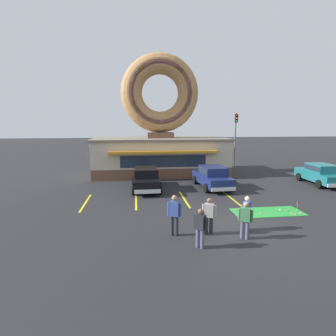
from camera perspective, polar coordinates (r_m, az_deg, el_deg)
name	(u,v)px	position (r m, az deg, el deg)	size (l,w,h in m)	color
ground_plane	(241,229)	(12.45, 15.65, -12.74)	(160.00, 160.00, 0.00)	#232326
donut_shop_building	(160,134)	(24.65, -1.70, 7.47)	(12.30, 6.75, 10.96)	brown
putting_mat	(268,212)	(15.11, 20.85, -8.94)	(3.69, 1.59, 0.03)	green
mini_donut_near_left	(260,214)	(14.62, 19.47, -9.34)	(0.13, 0.13, 0.04)	#D8667F
mini_donut_near_right	(292,213)	(15.29, 25.42, -8.90)	(0.13, 0.13, 0.04)	#A5724C
mini_donut_mid_left	(300,213)	(15.52, 26.88, -8.74)	(0.13, 0.13, 0.04)	#D8667F
mini_donut_mid_centre	(243,214)	(14.34, 16.09, -9.53)	(0.13, 0.13, 0.04)	#A5724C
mini_donut_mid_right	(280,210)	(15.61, 23.20, -8.37)	(0.13, 0.13, 0.04)	#E5C666
mini_donut_far_left	(239,209)	(15.06, 15.29, -8.57)	(0.13, 0.13, 0.04)	#D8667F
mini_donut_far_centre	(295,214)	(15.18, 25.92, -9.07)	(0.13, 0.13, 0.04)	#D17F47
mini_donut_far_right	(288,210)	(15.67, 24.59, -8.40)	(0.13, 0.13, 0.04)	brown
mini_donut_extra	(236,210)	(14.83, 14.56, -8.82)	(0.13, 0.13, 0.04)	#A5724C
golf_ball	(249,211)	(14.86, 17.29, -8.91)	(0.04, 0.04, 0.04)	white
putting_flag_pin	(298,204)	(15.71, 26.44, -7.01)	(0.13, 0.01, 0.55)	silver
car_teal	(320,173)	(23.45, 30.27, -1.01)	(2.24, 4.68, 1.60)	#196066
car_navy	(212,176)	(19.46, 9.63, -1.75)	(2.19, 4.66, 1.60)	navy
car_black	(146,178)	(18.67, -4.82, -2.13)	(2.00, 4.57, 1.60)	black
pedestrian_blue_sweater_man	(209,215)	(11.31, 8.91, -10.00)	(0.55, 0.38, 1.60)	#232328
pedestrian_hooded_kid	(174,213)	(11.06, 1.40, -9.82)	(0.56, 0.37, 1.76)	#232328
pedestrian_leather_jacket_man	(247,212)	(12.12, 16.73, -9.14)	(0.45, 0.45, 1.54)	#7F7056
pedestrian_clipboard_woman	(200,227)	(10.13, 7.04, -12.56)	(0.46, 0.44, 1.55)	#474C66
pedestrian_beanie_man	(245,219)	(11.25, 16.47, -10.58)	(0.52, 0.41, 1.55)	#474C66
trash_bin	(101,174)	(22.55, -14.35, -1.33)	(0.57, 0.57, 0.97)	#51565B
traffic_light_pole	(235,133)	(29.68, 14.48, 7.47)	(0.28, 0.47, 5.80)	#595B60
parking_stripe_far_left	(86,203)	(16.55, -17.49, -7.18)	(0.12, 3.60, 0.01)	yellow
parking_stripe_left	(136,201)	(16.27, -6.96, -7.09)	(0.12, 3.60, 0.01)	yellow
parking_stripe_mid_left	(184,199)	(16.53, 3.56, -6.77)	(0.12, 3.60, 0.01)	yellow
parking_stripe_centre	(230,197)	(17.32, 13.43, -6.26)	(0.12, 3.60, 0.01)	yellow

